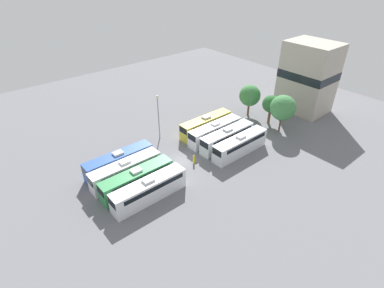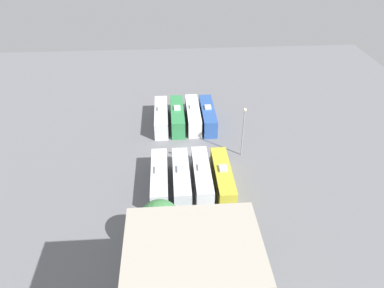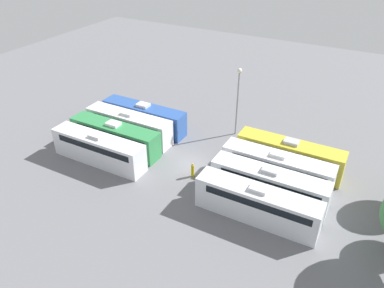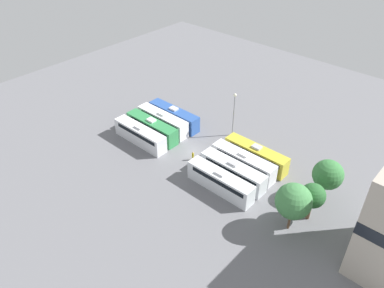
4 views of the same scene
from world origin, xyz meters
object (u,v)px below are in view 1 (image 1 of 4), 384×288
Objects in this scene: bus_6 at (227,137)px; tree_2 at (283,108)px; bus_0 at (119,161)px; worker_person at (194,159)px; bus_3 at (149,189)px; bus_1 at (126,170)px; bus_2 at (137,179)px; light_pole at (158,110)px; bus_4 at (206,124)px; bus_5 at (215,131)px; depot_building at (308,77)px; bus_7 at (240,144)px; tree_0 at (250,96)px; tree_1 at (271,104)px.

tree_2 is (3.03, 12.17, 3.42)m from bus_6.
worker_person is (6.36, 10.77, -1.03)m from bus_0.
tree_2 reaches higher than bus_3.
bus_1 is 3.07m from bus_2.
bus_2 is 1.51× the size of tree_2.
light_pole is 1.16× the size of tree_2.
bus_4 is at bearing 115.22° from bus_3.
bus_5 is (-3.01, 19.21, 0.00)m from bus_2.
depot_building is (6.04, 44.13, 5.90)m from bus_0.
depot_building reaches higher than bus_7.
tree_0 reaches higher than bus_7.
light_pole reaches higher than bus_0.
light_pole reaches higher than bus_3.
bus_4 is at bearing 177.29° from bus_6.
bus_3 is 33.51m from tree_0.
bus_2 and bus_3 have the same top height.
light_pole is at bearing -142.85° from bus_6.
tree_2 is (2.68, 20.63, 4.45)m from worker_person.
depot_building is (3.20, 44.49, 5.90)m from bus_1.
bus_3 is (3.10, 0.12, 0.00)m from bus_2.
bus_0 is at bearing -106.05° from tree_2.
tree_0 is at bearing 77.57° from light_pole.
bus_0 is 19.28m from bus_5.
bus_1 is 1.00× the size of bus_7.
bus_4 is at bearing 90.60° from bus_0.
worker_person is at bearing 59.45° from bus_0.
tree_0 is at bearing 89.02° from bus_4.
light_pole is 0.59× the size of depot_building.
tree_0 reaches higher than bus_5.
bus_6 is (6.01, 19.23, 0.00)m from bus_0.
tree_2 is (-0.24, 12.19, 3.42)m from bus_7.
bus_0 and bus_6 have the same top height.
bus_1 and bus_5 have the same top height.
tree_2 reaches higher than tree_0.
tree_1 reaches higher than bus_0.
tree_0 is at bearing 125.62° from bus_7.
bus_1 is at bearing -57.18° from light_pole.
bus_3 is at bearing -72.25° from bus_5.
bus_5 and bus_7 have the same top height.
bus_0 is 1.00× the size of bus_7.
tree_1 is at bearing 80.49° from bus_0.
depot_building is (0.14, 44.27, 5.90)m from bus_2.
bus_5 is at bearing -176.98° from bus_6.
tree_2 is (9.02, -0.74, 0.59)m from tree_0.
bus_1 is 1.68× the size of tree_0.
light_pole is at bearing -149.97° from bus_7.
bus_6 is 13.57m from tree_1.
bus_6 is 25.59m from depot_building.
tree_0 is (0.22, 12.62, 2.83)m from bus_4.
bus_2 is at bearing -79.66° from tree_0.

